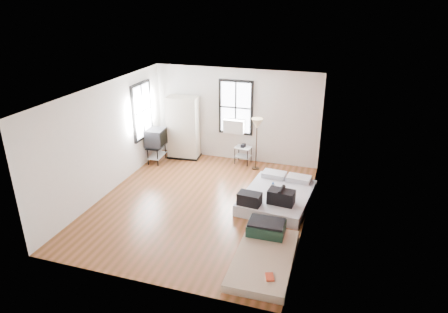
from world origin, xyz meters
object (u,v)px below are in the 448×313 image
(mattress_bare, at_px, (265,251))
(floor_lamp, at_px, (257,126))
(mattress_main, at_px, (277,196))
(wardrobe, at_px, (183,128))
(side_table, at_px, (243,151))
(tv_stand, at_px, (156,139))

(mattress_bare, height_order, floor_lamp, floor_lamp)
(mattress_main, bearing_deg, mattress_bare, -80.15)
(wardrobe, relative_size, side_table, 3.13)
(mattress_bare, bearing_deg, floor_lamp, 104.63)
(floor_lamp, bearing_deg, wardrobe, 174.88)
(mattress_main, height_order, wardrobe, wardrobe)
(wardrobe, distance_m, side_table, 1.96)
(mattress_main, relative_size, side_table, 3.60)
(mattress_bare, relative_size, side_table, 3.40)
(mattress_bare, xyz_separation_m, side_table, (-1.61, 4.33, 0.28))
(mattress_bare, xyz_separation_m, wardrobe, (-3.49, 4.26, 0.82))
(side_table, relative_size, floor_lamp, 0.40)
(mattress_main, xyz_separation_m, mattress_bare, (0.18, -2.22, -0.05))
(wardrobe, distance_m, tv_stand, 0.90)
(mattress_bare, xyz_separation_m, tv_stand, (-4.14, 3.66, 0.61))
(floor_lamp, bearing_deg, mattress_main, -62.17)
(mattress_main, height_order, side_table, mattress_main)
(tv_stand, bearing_deg, mattress_main, -23.67)
(mattress_main, bearing_deg, wardrobe, 153.61)
(mattress_bare, relative_size, wardrobe, 1.09)
(mattress_main, height_order, tv_stand, tv_stand)
(tv_stand, bearing_deg, wardrobe, 39.36)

